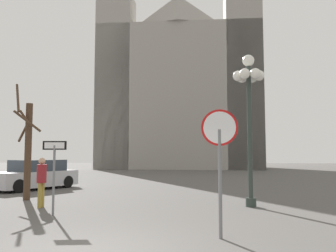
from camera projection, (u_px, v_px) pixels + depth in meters
cathedral at (179, 79)px, 43.45m from camera, size 19.81×10.64×35.16m
stop_sign at (220, 147)px, 7.55m from camera, size 0.81×0.14×2.81m
one_way_arrow_sign at (54, 167)px, 10.27m from camera, size 0.70×0.12×2.21m
street_lamp at (249, 96)px, 12.15m from camera, size 1.11×1.01×5.35m
bare_tree at (27, 147)px, 13.69m from camera, size 1.35×1.02×4.68m
parked_car_near_silver at (35, 175)px, 17.73m from camera, size 3.70×4.66×1.50m
pedestrian_walking at (42, 177)px, 11.71m from camera, size 0.32×0.32×1.69m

